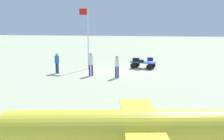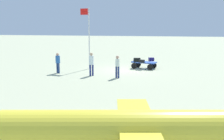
% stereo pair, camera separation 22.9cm
% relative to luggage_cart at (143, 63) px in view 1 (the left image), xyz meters
% --- Properties ---
extents(ground_plane, '(120.00, 120.00, 0.00)m').
position_rel_luggage_cart_xyz_m(ground_plane, '(1.54, 1.15, -0.45)').
color(ground_plane, '#A9AF8C').
extents(luggage_cart, '(2.34, 1.65, 0.62)m').
position_rel_luggage_cart_xyz_m(luggage_cart, '(0.00, 0.00, 0.00)').
color(luggage_cart, '#3056B8').
rests_on(luggage_cart, ground).
extents(suitcase_olive, '(0.56, 0.50, 0.30)m').
position_rel_luggage_cart_xyz_m(suitcase_olive, '(-0.64, -0.60, 0.32)').
color(suitcase_olive, '#1C154F').
rests_on(suitcase_olive, luggage_cart).
extents(suitcase_maroon, '(0.62, 0.34, 0.34)m').
position_rel_luggage_cart_xyz_m(suitcase_maroon, '(0.59, 0.17, 0.34)').
color(suitcase_maroon, black).
rests_on(suitcase_maroon, luggage_cart).
extents(suitcase_grey, '(0.56, 0.48, 0.28)m').
position_rel_luggage_cart_xyz_m(suitcase_grey, '(0.69, -0.41, 0.31)').
color(suitcase_grey, gray).
rests_on(suitcase_grey, luggage_cart).
extents(suitcase_navy, '(0.55, 0.42, 0.24)m').
position_rel_luggage_cart_xyz_m(suitcase_navy, '(0.16, 0.51, 0.29)').
color(suitcase_navy, black).
rests_on(suitcase_navy, luggage_cart).
extents(worker_lead, '(0.45, 0.45, 1.81)m').
position_rel_luggage_cart_xyz_m(worker_lead, '(3.83, 4.03, 0.61)').
color(worker_lead, navy).
rests_on(worker_lead, ground).
extents(worker_trailing, '(0.41, 0.41, 1.69)m').
position_rel_luggage_cart_xyz_m(worker_trailing, '(1.71, 4.54, 0.52)').
color(worker_trailing, navy).
rests_on(worker_trailing, ground).
extents(worker_supervisor, '(0.50, 0.50, 1.67)m').
position_rel_luggage_cart_xyz_m(worker_supervisor, '(6.79, 3.46, 0.54)').
color(worker_supervisor, navy).
rests_on(worker_supervisor, ground).
extents(airplane_near, '(8.74, 5.26, 2.82)m').
position_rel_luggage_cart_xyz_m(airplane_near, '(-0.45, 16.66, 0.59)').
color(airplane_near, yellow).
rests_on(airplane_near, ground).
extents(flagpole, '(0.82, 0.20, 5.40)m').
position_rel_luggage_cart_xyz_m(flagpole, '(4.87, 0.91, 2.66)').
color(flagpole, silver).
rests_on(flagpole, ground).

